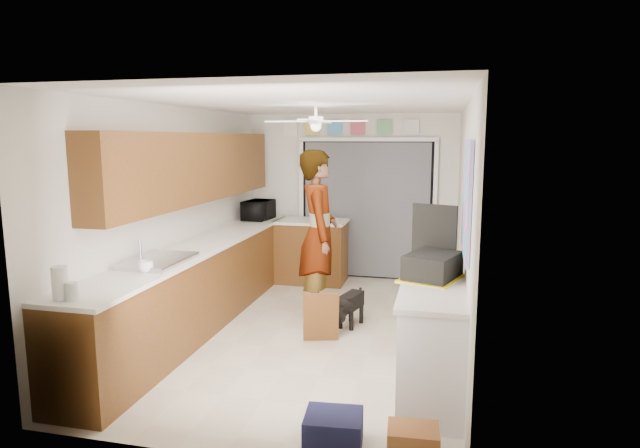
{
  "coord_description": "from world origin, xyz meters",
  "views": [
    {
      "loc": [
        1.39,
        -5.58,
        2.14
      ],
      "look_at": [
        0.0,
        0.4,
        1.15
      ],
      "focal_mm": 30.0,
      "sensor_mm": 36.0,
      "label": 1
    }
  ],
  "objects_px": {
    "cup": "(146,266)",
    "cardboard_box": "(413,443)",
    "man": "(319,234)",
    "paper_towel_roll": "(60,283)",
    "dog": "(351,308)",
    "suitcase": "(433,266)",
    "microwave": "(259,210)",
    "navy_crate": "(333,431)"
  },
  "relations": [
    {
      "from": "man",
      "to": "cardboard_box",
      "type": "bearing_deg",
      "value": -169.29
    },
    {
      "from": "microwave",
      "to": "cardboard_box",
      "type": "xyz_separation_m",
      "value": [
        2.53,
        -4.06,
        -0.98
      ]
    },
    {
      "from": "cup",
      "to": "cardboard_box",
      "type": "distance_m",
      "value": 2.75
    },
    {
      "from": "cup",
      "to": "navy_crate",
      "type": "height_order",
      "value": "cup"
    },
    {
      "from": "dog",
      "to": "man",
      "type": "bearing_deg",
      "value": 164.25
    },
    {
      "from": "paper_towel_roll",
      "to": "dog",
      "type": "height_order",
      "value": "paper_towel_roll"
    },
    {
      "from": "cup",
      "to": "suitcase",
      "type": "distance_m",
      "value": 2.56
    },
    {
      "from": "microwave",
      "to": "suitcase",
      "type": "bearing_deg",
      "value": -133.19
    },
    {
      "from": "cardboard_box",
      "to": "dog",
      "type": "height_order",
      "value": "dog"
    },
    {
      "from": "paper_towel_roll",
      "to": "cardboard_box",
      "type": "distance_m",
      "value": 2.8
    },
    {
      "from": "suitcase",
      "to": "dog",
      "type": "xyz_separation_m",
      "value": [
        -0.92,
        1.23,
        -0.83
      ]
    },
    {
      "from": "paper_towel_roll",
      "to": "navy_crate",
      "type": "height_order",
      "value": "paper_towel_roll"
    },
    {
      "from": "paper_towel_roll",
      "to": "cardboard_box",
      "type": "relative_size",
      "value": 0.74
    },
    {
      "from": "navy_crate",
      "to": "dog",
      "type": "distance_m",
      "value": 2.47
    },
    {
      "from": "suitcase",
      "to": "dog",
      "type": "relative_size",
      "value": 0.93
    },
    {
      "from": "microwave",
      "to": "navy_crate",
      "type": "xyz_separation_m",
      "value": [
        1.98,
        -4.06,
        -0.96
      ]
    },
    {
      "from": "microwave",
      "to": "man",
      "type": "distance_m",
      "value": 1.83
    },
    {
      "from": "microwave",
      "to": "cup",
      "type": "xyz_separation_m",
      "value": [
        0.07,
        -3.22,
        -0.09
      ]
    },
    {
      "from": "suitcase",
      "to": "cardboard_box",
      "type": "xyz_separation_m",
      "value": [
        -0.07,
        -1.22,
        -0.94
      ]
    },
    {
      "from": "microwave",
      "to": "paper_towel_roll",
      "type": "xyz_separation_m",
      "value": [
        -0.1,
        -4.11,
        -0.02
      ]
    },
    {
      "from": "microwave",
      "to": "paper_towel_roll",
      "type": "distance_m",
      "value": 4.12
    },
    {
      "from": "paper_towel_roll",
      "to": "navy_crate",
      "type": "xyz_separation_m",
      "value": [
        2.08,
        0.05,
        -0.95
      ]
    },
    {
      "from": "cup",
      "to": "man",
      "type": "bearing_deg",
      "value": 58.01
    },
    {
      "from": "paper_towel_roll",
      "to": "dog",
      "type": "bearing_deg",
      "value": 54.46
    },
    {
      "from": "cup",
      "to": "paper_towel_roll",
      "type": "height_order",
      "value": "paper_towel_roll"
    },
    {
      "from": "man",
      "to": "dog",
      "type": "height_order",
      "value": "man"
    },
    {
      "from": "suitcase",
      "to": "man",
      "type": "distance_m",
      "value": 2.02
    },
    {
      "from": "dog",
      "to": "navy_crate",
      "type": "bearing_deg",
      "value": -67.56
    },
    {
      "from": "microwave",
      "to": "navy_crate",
      "type": "bearing_deg",
      "value": -149.67
    },
    {
      "from": "dog",
      "to": "suitcase",
      "type": "bearing_deg",
      "value": -37.68
    },
    {
      "from": "cardboard_box",
      "to": "dog",
      "type": "relative_size",
      "value": 0.63
    },
    {
      "from": "paper_towel_roll",
      "to": "suitcase",
      "type": "relative_size",
      "value": 0.5
    },
    {
      "from": "microwave",
      "to": "suitcase",
      "type": "xyz_separation_m",
      "value": [
        2.6,
        -2.84,
        -0.04
      ]
    },
    {
      "from": "paper_towel_roll",
      "to": "navy_crate",
      "type": "distance_m",
      "value": 2.29
    },
    {
      "from": "paper_towel_roll",
      "to": "man",
      "type": "height_order",
      "value": "man"
    },
    {
      "from": "microwave",
      "to": "navy_crate",
      "type": "height_order",
      "value": "microwave"
    },
    {
      "from": "paper_towel_roll",
      "to": "dog",
      "type": "distance_m",
      "value": 3.19
    },
    {
      "from": "navy_crate",
      "to": "dog",
      "type": "xyz_separation_m",
      "value": [
        -0.3,
        2.45,
        0.09
      ]
    },
    {
      "from": "cup",
      "to": "cardboard_box",
      "type": "bearing_deg",
      "value": -18.96
    },
    {
      "from": "cardboard_box",
      "to": "man",
      "type": "height_order",
      "value": "man"
    },
    {
      "from": "cup",
      "to": "cardboard_box",
      "type": "relative_size",
      "value": 0.38
    },
    {
      "from": "microwave",
      "to": "navy_crate",
      "type": "relative_size",
      "value": 1.3
    }
  ]
}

